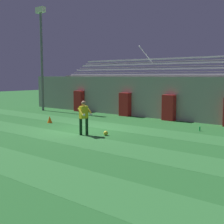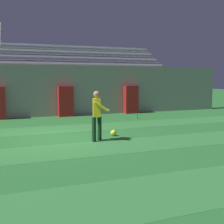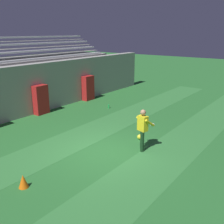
# 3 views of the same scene
# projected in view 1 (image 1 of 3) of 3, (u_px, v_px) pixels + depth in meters

# --- Properties ---
(ground_plane) EXTENTS (80.00, 80.00, 0.00)m
(ground_plane) POSITION_uv_depth(u_px,v_px,m) (84.00, 130.00, 16.64)
(ground_plane) COLOR #286B2D
(turf_stripe_mid) EXTENTS (28.00, 1.95, 0.01)m
(turf_stripe_mid) POSITION_uv_depth(u_px,v_px,m) (53.00, 135.00, 15.03)
(turf_stripe_mid) COLOR #337A38
(turf_stripe_mid) RESTS_ON ground
(turf_stripe_far) EXTENTS (28.00, 1.95, 0.01)m
(turf_stripe_far) POSITION_uv_depth(u_px,v_px,m) (106.00, 125.00, 18.02)
(turf_stripe_far) COLOR #337A38
(turf_stripe_far) RESTS_ON ground
(back_wall) EXTENTS (24.00, 0.60, 2.80)m
(back_wall) POSITION_uv_depth(u_px,v_px,m) (150.00, 97.00, 21.45)
(back_wall) COLOR #999691
(back_wall) RESTS_ON ground
(padding_pillar_gate_left) EXTENTS (0.81, 0.44, 1.65)m
(padding_pillar_gate_left) POSITION_uv_depth(u_px,v_px,m) (125.00, 104.00, 22.21)
(padding_pillar_gate_left) COLOR #B21E1E
(padding_pillar_gate_left) RESTS_ON ground
(padding_pillar_gate_right) EXTENTS (0.81, 0.44, 1.65)m
(padding_pillar_gate_right) POSITION_uv_depth(u_px,v_px,m) (169.00, 108.00, 19.97)
(padding_pillar_gate_right) COLOR #B21E1E
(padding_pillar_gate_right) RESTS_ON ground
(padding_pillar_far_left) EXTENTS (0.81, 0.44, 1.65)m
(padding_pillar_far_left) POSITION_uv_depth(u_px,v_px,m) (79.00, 101.00, 25.17)
(padding_pillar_far_left) COLOR #B21E1E
(padding_pillar_far_left) RESTS_ON ground
(bleacher_stand) EXTENTS (18.00, 3.35, 5.03)m
(bleacher_stand) POSITION_uv_depth(u_px,v_px,m) (165.00, 94.00, 22.96)
(bleacher_stand) COLOR #999691
(bleacher_stand) RESTS_ON ground
(floodlight_pole) EXTENTS (0.90, 0.36, 8.32)m
(floodlight_pole) POSITION_uv_depth(u_px,v_px,m) (41.00, 46.00, 25.24)
(floodlight_pole) COLOR slate
(floodlight_pole) RESTS_ON ground
(goalkeeper) EXTENTS (0.66, 0.67, 1.67)m
(goalkeeper) POSITION_uv_depth(u_px,v_px,m) (84.00, 116.00, 14.99)
(goalkeeper) COLOR #143319
(goalkeeper) RESTS_ON ground
(soccer_ball) EXTENTS (0.22, 0.22, 0.22)m
(soccer_ball) POSITION_uv_depth(u_px,v_px,m) (106.00, 133.00, 15.04)
(soccer_ball) COLOR yellow
(soccer_ball) RESTS_ON ground
(traffic_cone) EXTENTS (0.30, 0.30, 0.42)m
(traffic_cone) POSITION_uv_depth(u_px,v_px,m) (50.00, 119.00, 19.04)
(traffic_cone) COLOR orange
(traffic_cone) RESTS_ON ground
(water_bottle) EXTENTS (0.07, 0.07, 0.24)m
(water_bottle) POSITION_uv_depth(u_px,v_px,m) (200.00, 129.00, 16.22)
(water_bottle) COLOR green
(water_bottle) RESTS_ON ground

